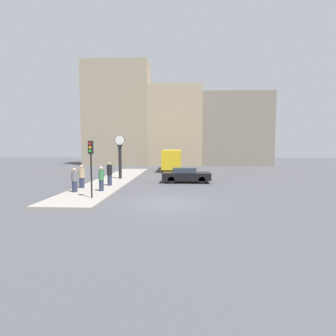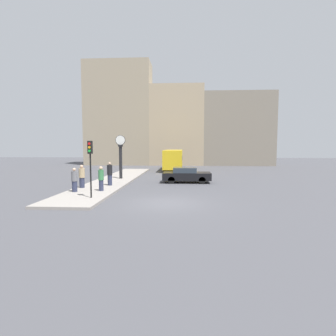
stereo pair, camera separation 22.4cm
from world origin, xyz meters
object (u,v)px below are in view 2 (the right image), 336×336
bus_distant (173,159)px  pedestrian_black_jacket (110,174)px  street_clock (121,157)px  sedan_car (186,175)px  pedestrian_green_hoodie (101,179)px  pedestrian_grey_jacket (74,180)px  traffic_light_near (90,157)px  pedestrian_tan_coat (82,177)px

bus_distant → pedestrian_black_jacket: bearing=-106.3°
street_clock → bus_distant: bearing=66.6°
sedan_car → pedestrian_green_hoodie: (-5.89, -5.62, 0.31)m
bus_distant → street_clock: bearing=-113.4°
sedan_car → street_clock: size_ratio=1.03×
sedan_car → pedestrian_grey_jacket: pedestrian_grey_jacket is taller
bus_distant → pedestrian_green_hoodie: bus_distant is taller
traffic_light_near → street_clock: bearing=92.9°
bus_distant → pedestrian_grey_jacket: 19.07m
sedan_car → pedestrian_black_jacket: pedestrian_black_jacket is taller
street_clock → pedestrian_green_hoodie: size_ratio=2.43×
pedestrian_green_hoodie → pedestrian_tan_coat: (-1.85, 1.25, -0.01)m
bus_distant → pedestrian_black_jacket: size_ratio=4.52×
pedestrian_grey_jacket → pedestrian_black_jacket: pedestrian_black_jacket is taller
sedan_car → pedestrian_green_hoodie: size_ratio=2.51×
bus_distant → pedestrian_green_hoodie: size_ratio=4.85×
traffic_light_near → pedestrian_black_jacket: (-0.28, 4.96, -1.54)m
traffic_light_near → pedestrian_grey_jacket: bearing=133.5°
pedestrian_green_hoodie → pedestrian_tan_coat: bearing=146.0°
street_clock → pedestrian_grey_jacket: street_clock is taller
traffic_light_near → sedan_car: bearing=54.5°
street_clock → pedestrian_grey_jacket: (-1.34, -7.49, -1.29)m
sedan_car → street_clock: street_clock is taller
bus_distant → pedestrian_black_jacket: 15.70m
pedestrian_black_jacket → pedestrian_tan_coat: 2.16m
sedan_car → traffic_light_near: (-5.74, -8.04, 1.90)m
traffic_light_near → pedestrian_tan_coat: (-2.00, 3.66, -1.60)m
bus_distant → traffic_light_near: (-4.12, -20.03, 1.04)m
pedestrian_black_jacket → bus_distant: bearing=73.7°
traffic_light_near → pedestrian_grey_jacket: 3.11m
sedan_car → pedestrian_grey_jacket: bearing=-141.0°
sedan_car → traffic_light_near: bearing=-125.5°
pedestrian_green_hoodie → traffic_light_near: bearing=-86.3°
bus_distant → street_clock: size_ratio=1.99×
street_clock → pedestrian_black_jacket: size_ratio=2.27×
sedan_car → pedestrian_tan_coat: bearing=-150.5°
sedan_car → street_clock: 6.56m
sedan_car → traffic_light_near: size_ratio=1.25×
street_clock → sedan_car: bearing=-12.4°
pedestrian_black_jacket → street_clock: bearing=92.6°
pedestrian_tan_coat → pedestrian_grey_jacket: bearing=-84.0°
sedan_car → street_clock: bearing=167.6°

